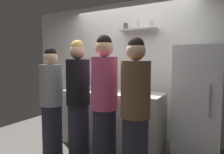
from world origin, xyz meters
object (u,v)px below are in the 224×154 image
wine_bottle_green_glass (145,86)px  baking_pan (87,88)px  person_pink_top (104,105)px  person_blonde (78,101)px  wine_bottle_amber_glass (69,84)px  utensil_holder (127,90)px  person_grey_hoodie (52,103)px  refrigerator (197,101)px  water_bottle_plastic (141,90)px  person_brown_jacket (135,113)px

wine_bottle_green_glass → baking_pan: bearing=-173.8°
person_pink_top → person_blonde: person_pink_top is taller
person_blonde → baking_pan: bearing=-134.9°
wine_bottle_amber_glass → person_blonde: size_ratio=0.17×
utensil_holder → person_blonde: (-0.48, -0.67, -0.12)m
wine_bottle_amber_glass → wine_bottle_green_glass: wine_bottle_green_glass is taller
wine_bottle_green_glass → person_pink_top: person_pink_top is taller
person_grey_hoodie → refrigerator: bearing=-33.2°
utensil_holder → water_bottle_plastic: 0.34m
person_grey_hoodie → person_brown_jacket: (1.40, -0.09, 0.04)m
utensil_holder → wine_bottle_amber_glass: 1.04m
utensil_holder → person_pink_top: size_ratio=0.12×
refrigerator → utensil_holder: (-1.03, -0.31, 0.15)m
wine_bottle_green_glass → person_blonde: (-0.72, -0.85, -0.18)m
person_grey_hoodie → wine_bottle_amber_glass: bearing=38.3°
refrigerator → wine_bottle_green_glass: refrigerator is taller
refrigerator → baking_pan: bearing=-172.3°
water_bottle_plastic → wine_bottle_amber_glass: bearing=-176.9°
utensil_holder → wine_bottle_green_glass: 0.31m
wine_bottle_amber_glass → person_brown_jacket: person_brown_jacket is taller
person_grey_hoodie → person_blonde: 0.46m
refrigerator → wine_bottle_green_glass: size_ratio=5.53×
person_pink_top → utensil_holder: bearing=144.1°
person_grey_hoodie → utensil_holder: bearing=-22.8°
refrigerator → utensil_holder: bearing=-163.0°
utensil_holder → water_bottle_plastic: bearing=-28.8°
water_bottle_plastic → person_blonde: bearing=-146.7°
utensil_holder → person_blonde: size_ratio=0.13×
water_bottle_plastic → person_blonde: (-0.77, -0.51, -0.16)m
baking_pan → wine_bottle_green_glass: size_ratio=1.12×
baking_pan → water_bottle_plastic: 1.17m
wine_bottle_amber_glass → person_grey_hoodie: bearing=-80.1°
water_bottle_plastic → person_pink_top: bearing=-113.6°
wine_bottle_green_glass → water_bottle_plastic: wine_bottle_green_glass is taller
person_pink_top → person_blonde: (-0.50, 0.11, -0.02)m
refrigerator → wine_bottle_amber_glass: 2.13m
wine_bottle_amber_glass → person_pink_top: (1.04, -0.54, -0.16)m
wine_bottle_green_glass → utensil_holder: bearing=-143.8°
person_brown_jacket → person_blonde: bearing=-29.9°
wine_bottle_green_glass → person_pink_top: size_ratio=0.17×
utensil_holder → wine_bottle_green_glass: wine_bottle_green_glass is taller
person_pink_top → person_brown_jacket: bearing=44.5°
baking_pan → utensil_holder: (0.85, -0.06, 0.03)m
wine_bottle_green_glass → person_grey_hoodie: size_ratio=0.18×
baking_pan → water_bottle_plastic: water_bottle_plastic is taller
baking_pan → utensil_holder: 0.86m
refrigerator → person_pink_top: 1.48m
utensil_holder → person_brown_jacket: size_ratio=0.13×
person_blonde → utensil_holder: bearing=162.3°
water_bottle_plastic → baking_pan: bearing=169.1°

